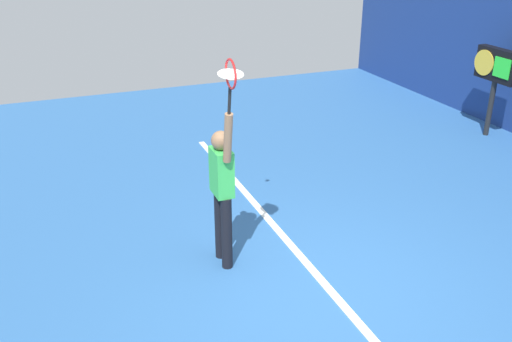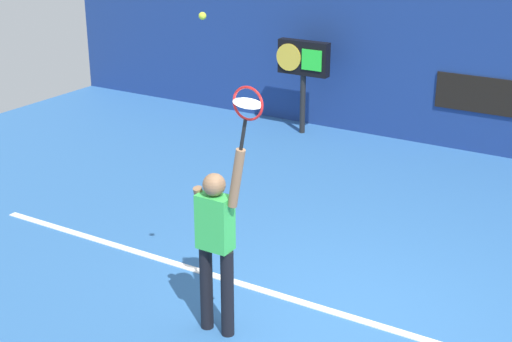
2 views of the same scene
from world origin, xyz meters
TOP-DOWN VIEW (x-y plane):
  - ground_plane at (0.00, 0.00)m, footprint 18.00×18.00m
  - court_baseline at (0.00, 0.10)m, footprint 10.00×0.10m
  - tennis_player at (-1.00, -0.81)m, footprint 0.59×0.31m
  - tennis_racket at (-0.63, -0.81)m, footprint 0.36×0.27m
  - scoreboard_clock at (-3.35, 5.37)m, footprint 0.96×0.20m

SIDE VIEW (x-z plane):
  - ground_plane at x=0.00m, z-range 0.00..0.00m
  - court_baseline at x=0.00m, z-range 0.00..0.01m
  - tennis_player at x=-1.00m, z-range 0.02..2.01m
  - scoreboard_clock at x=-3.35m, z-range 0.46..2.14m
  - tennis_racket at x=-0.63m, z-range 2.07..2.70m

